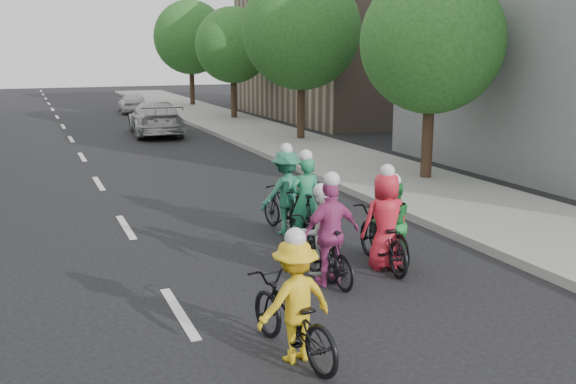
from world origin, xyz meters
TOP-DOWN VIEW (x-y plane):
  - ground at (0.00, 0.00)m, footprint 120.00×120.00m
  - sidewalk_right at (8.00, 10.00)m, footprint 4.00×80.00m
  - curb_right at (6.05, 10.00)m, footprint 0.18×80.00m
  - bldg_se at (16.00, 24.00)m, footprint 10.00×14.00m
  - tree_r_0 at (8.80, 6.60)m, footprint 4.00×4.00m
  - tree_r_1 at (8.80, 15.60)m, footprint 4.80×4.80m
  - tree_r_2 at (8.80, 24.60)m, footprint 4.00×4.00m
  - tree_r_3 at (8.80, 33.60)m, footprint 4.80×4.80m
  - cyclist_0 at (2.56, 0.25)m, footprint 1.04×1.61m
  - cyclist_1 at (3.80, 0.63)m, footprint 0.91×2.03m
  - cyclist_2 at (4.01, 0.75)m, footprint 0.80×1.81m
  - cyclist_3 at (2.62, 0.78)m, footprint 0.75×1.82m
  - cyclist_4 at (3.03, 3.27)m, footprint 1.23×1.74m
  - cyclist_5 at (3.12, 2.51)m, footprint 0.66×1.73m
  - cyclist_6 at (1.00, -1.91)m, footprint 1.08×2.00m
  - follow_car_lead at (3.65, 20.10)m, footprint 2.52×5.33m
  - follow_car_trail at (4.40, 30.96)m, footprint 1.77×3.85m

SIDE VIEW (x-z plane):
  - ground at x=0.00m, z-range 0.00..0.00m
  - sidewalk_right at x=8.00m, z-range 0.00..0.15m
  - curb_right at x=6.05m, z-range 0.00..0.18m
  - cyclist_3 at x=2.62m, z-range -0.23..1.36m
  - cyclist_6 at x=1.00m, z-range -0.23..1.47m
  - cyclist_2 at x=4.01m, z-range -0.20..1.46m
  - follow_car_trail at x=4.40m, z-range 0.00..1.28m
  - cyclist_1 at x=3.80m, z-range -0.28..1.58m
  - cyclist_5 at x=3.12m, z-range -0.29..1.59m
  - cyclist_0 at x=2.56m, z-range -0.25..1.63m
  - cyclist_4 at x=3.03m, z-range -0.21..1.70m
  - follow_car_lead at x=3.65m, z-range 0.00..1.50m
  - tree_r_0 at x=8.80m, z-range 0.98..6.95m
  - tree_r_2 at x=8.80m, z-range 0.98..6.95m
  - bldg_se at x=16.00m, z-range 0.00..8.00m
  - tree_r_1 at x=8.80m, z-range 1.05..7.98m
  - tree_r_3 at x=8.80m, z-range 1.05..7.98m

